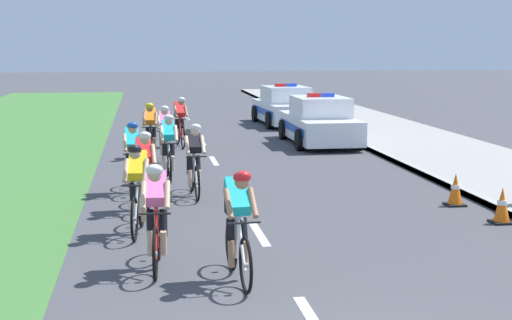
% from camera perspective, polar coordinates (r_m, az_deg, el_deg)
% --- Properties ---
extents(sidewalk_slab, '(3.91, 60.00, 0.12)m').
position_cam_1_polar(sidewalk_slab, '(22.01, 14.16, 0.48)').
color(sidewalk_slab, gray).
rests_on(sidewalk_slab, ground).
extents(kerb_edge, '(0.16, 60.00, 0.13)m').
position_cam_1_polar(kerb_edge, '(21.36, 9.50, 0.40)').
color(kerb_edge, '#9E9E99').
rests_on(kerb_edge, ground).
extents(lane_markings_centre, '(0.14, 29.60, 0.01)m').
position_cam_1_polar(lane_markings_centre, '(18.43, -2.58, -1.00)').
color(lane_markings_centre, white).
rests_on(lane_markings_centre, ground).
extents(cyclist_lead, '(0.44, 1.72, 1.56)m').
position_cam_1_polar(cyclist_lead, '(9.95, -1.33, -4.76)').
color(cyclist_lead, black).
rests_on(cyclist_lead, ground).
extents(cyclist_second, '(0.44, 1.72, 1.56)m').
position_cam_1_polar(cyclist_second, '(10.55, -7.46, -4.05)').
color(cyclist_second, black).
rests_on(cyclist_second, ground).
extents(cyclist_third, '(0.45, 1.72, 1.56)m').
position_cam_1_polar(cyclist_third, '(12.58, -8.85, -2.02)').
color(cyclist_third, black).
rests_on(cyclist_third, ground).
extents(cyclist_fourth, '(0.44, 1.72, 1.56)m').
position_cam_1_polar(cyclist_fourth, '(14.33, -8.33, -0.69)').
color(cyclist_fourth, black).
rests_on(cyclist_fourth, ground).
extents(cyclist_fifth, '(0.43, 1.72, 1.56)m').
position_cam_1_polar(cyclist_fifth, '(15.56, -4.64, 0.10)').
color(cyclist_fifth, black).
rests_on(cyclist_fifth, ground).
extents(cyclist_sixth, '(0.43, 1.72, 1.56)m').
position_cam_1_polar(cyclist_sixth, '(16.08, -9.20, 0.30)').
color(cyclist_sixth, black).
rests_on(cyclist_sixth, ground).
extents(cyclist_seventh, '(0.42, 1.72, 1.56)m').
position_cam_1_polar(cyclist_seventh, '(17.58, -6.55, 1.07)').
color(cyclist_seventh, black).
rests_on(cyclist_seventh, ground).
extents(cyclist_eighth, '(0.42, 1.72, 1.56)m').
position_cam_1_polar(cyclist_eighth, '(20.09, -6.82, 2.01)').
color(cyclist_eighth, black).
rests_on(cyclist_eighth, ground).
extents(cyclist_ninth, '(0.44, 1.72, 1.56)m').
position_cam_1_polar(cyclist_ninth, '(21.07, -7.88, 2.30)').
color(cyclist_ninth, black).
rests_on(cyclist_ninth, ground).
extents(cyclist_tenth, '(0.45, 1.72, 1.56)m').
position_cam_1_polar(cyclist_tenth, '(23.20, -5.69, 2.92)').
color(cyclist_tenth, black).
rests_on(cyclist_tenth, ground).
extents(police_car_nearest, '(2.01, 4.41, 1.59)m').
position_cam_1_polar(police_car_nearest, '(23.79, 4.77, 2.82)').
color(police_car_nearest, white).
rests_on(police_car_nearest, ground).
extents(police_car_second, '(2.15, 4.48, 1.59)m').
position_cam_1_polar(police_car_second, '(29.47, 2.18, 3.97)').
color(police_car_second, silver).
rests_on(police_car_second, ground).
extents(traffic_cone_near, '(0.36, 0.36, 0.64)m').
position_cam_1_polar(traffic_cone_near, '(13.95, 17.91, -3.27)').
color(traffic_cone_near, black).
rests_on(traffic_cone_near, ground).
extents(traffic_cone_mid, '(0.36, 0.36, 0.64)m').
position_cam_1_polar(traffic_cone_mid, '(15.21, 14.67, -2.17)').
color(traffic_cone_mid, black).
rests_on(traffic_cone_mid, ground).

